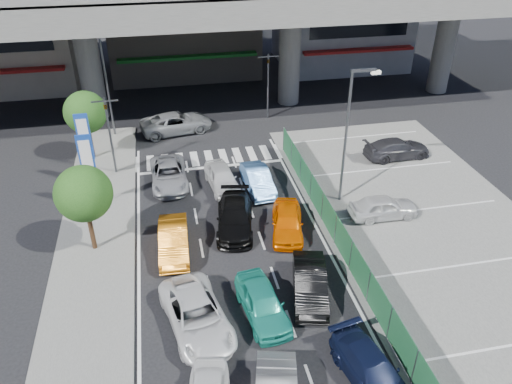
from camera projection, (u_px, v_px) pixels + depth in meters
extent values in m
plane|color=black|center=(242.00, 282.00, 23.67)|extent=(120.00, 120.00, 0.00)
cube|color=#595957|center=(434.00, 230.00, 27.19)|extent=(12.00, 28.00, 0.06)
cube|color=#595957|center=(95.00, 248.00, 25.79)|extent=(4.00, 30.00, 0.12)
cylinder|color=#60615C|center=(90.00, 68.00, 38.58)|extent=(1.80, 1.80, 8.00)
cylinder|color=#60615C|center=(290.00, 56.00, 41.29)|extent=(1.80, 1.80, 8.00)
cylinder|color=#60615C|center=(444.00, 47.00, 43.67)|extent=(1.80, 1.80, 8.00)
cube|color=#A49A84|center=(0.00, 12.00, 44.25)|extent=(12.00, 10.00, 13.00)
cube|color=#166E20|center=(188.00, 56.00, 45.49)|extent=(12.60, 1.60, 0.25)
cube|color=gray|center=(342.00, 3.00, 49.94)|extent=(12.00, 10.00, 12.00)
cube|color=#A41514|center=(357.00, 49.00, 47.37)|extent=(10.80, 1.60, 0.25)
cube|color=black|center=(362.00, 7.00, 45.44)|extent=(9.60, 0.10, 5.40)
cylinder|color=#595B60|center=(111.00, 137.00, 31.27)|extent=(0.14, 0.14, 5.20)
cube|color=#595B60|center=(104.00, 101.00, 30.01)|extent=(1.60, 0.08, 0.08)
imported|color=black|center=(105.00, 106.00, 30.17)|extent=(0.26, 1.24, 0.50)
cylinder|color=#595B60|center=(268.00, 87.00, 39.10)|extent=(0.14, 0.14, 5.20)
cube|color=#595B60|center=(268.00, 57.00, 37.84)|extent=(1.60, 0.08, 0.08)
imported|color=black|center=(268.00, 60.00, 38.00)|extent=(0.26, 1.24, 0.50)
cylinder|color=#595B60|center=(346.00, 140.00, 27.77)|extent=(0.16, 0.16, 8.00)
cube|color=#595B60|center=(364.00, 70.00, 25.83)|extent=(1.40, 0.15, 0.15)
cube|color=silver|center=(376.00, 72.00, 26.03)|extent=(0.50, 0.22, 0.18)
cylinder|color=#595B60|center=(107.00, 84.00, 35.49)|extent=(0.16, 0.16, 8.00)
cube|color=#595B60|center=(107.00, 28.00, 33.55)|extent=(1.40, 0.15, 0.15)
cube|color=silver|center=(118.00, 30.00, 33.75)|extent=(0.50, 0.22, 0.18)
cylinder|color=#595B60|center=(94.00, 192.00, 28.55)|extent=(0.10, 0.10, 2.20)
cube|color=#163C9A|center=(87.00, 160.00, 27.45)|extent=(0.80, 0.12, 3.00)
cube|color=white|center=(87.00, 160.00, 27.39)|extent=(0.60, 0.02, 2.40)
cylinder|color=#595B60|center=(90.00, 168.00, 30.99)|extent=(0.10, 0.10, 2.20)
cube|color=#163C9A|center=(84.00, 137.00, 29.89)|extent=(0.80, 0.12, 3.00)
cube|color=white|center=(84.00, 138.00, 29.83)|extent=(0.60, 0.02, 2.40)
cylinder|color=#382314|center=(91.00, 231.00, 25.20)|extent=(0.24, 0.24, 2.40)
sphere|color=#164012|center=(84.00, 194.00, 24.04)|extent=(2.80, 2.80, 2.80)
cylinder|color=#382314|center=(91.00, 143.00, 33.82)|extent=(0.24, 0.24, 2.40)
sphere|color=#164012|center=(85.00, 112.00, 32.67)|extent=(2.80, 2.80, 2.80)
imported|color=black|center=(372.00, 371.00, 18.60)|extent=(2.54, 4.53, 1.24)
imported|color=white|center=(197.00, 315.00, 20.92)|extent=(3.24, 5.32, 1.38)
imported|color=teal|center=(262.00, 303.00, 21.53)|extent=(2.12, 4.22, 1.38)
imported|color=black|center=(310.00, 284.00, 22.58)|extent=(2.39, 4.41, 1.38)
imported|color=orange|center=(174.00, 241.00, 25.32)|extent=(1.65, 4.25, 1.38)
imported|color=black|center=(235.00, 217.00, 27.11)|extent=(2.72, 5.02, 1.38)
imported|color=#EC6500|center=(287.00, 222.00, 26.74)|extent=(2.49, 4.31, 1.38)
imported|color=#94959A|center=(169.00, 175.00, 31.17)|extent=(2.26, 4.77, 1.32)
imported|color=silver|center=(222.00, 178.00, 30.77)|extent=(2.09, 4.21, 1.38)
imported|color=#5A93DA|center=(258.00, 180.00, 30.59)|extent=(1.65, 4.12, 1.33)
imported|color=gray|center=(176.00, 123.00, 37.74)|extent=(5.72, 3.40, 1.49)
imported|color=silver|center=(383.00, 207.00, 27.92)|extent=(3.89, 1.63, 1.31)
imported|color=#302F34|center=(397.00, 149.00, 34.10)|extent=(4.67, 2.09, 1.33)
cone|color=#DB420C|center=(318.00, 197.00, 29.32)|extent=(0.43, 0.43, 0.76)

